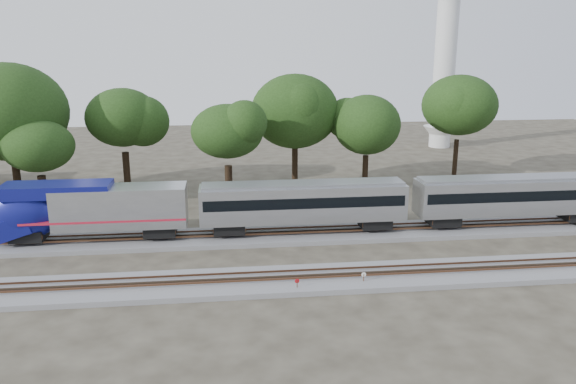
% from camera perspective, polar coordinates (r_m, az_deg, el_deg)
% --- Properties ---
extents(ground, '(160.00, 160.00, 0.00)m').
position_cam_1_polar(ground, '(45.41, -4.87, -7.34)').
color(ground, '#383328').
rests_on(ground, ground).
extents(track_far, '(160.00, 5.00, 0.73)m').
position_cam_1_polar(track_far, '(50.95, -5.10, -4.58)').
color(track_far, slate).
rests_on(track_far, ground).
extents(track_near, '(160.00, 5.00, 0.73)m').
position_cam_1_polar(track_near, '(41.65, -4.70, -9.15)').
color(track_near, slate).
rests_on(track_near, ground).
extents(switch_stand_red, '(0.33, 0.08, 1.04)m').
position_cam_1_polar(switch_stand_red, '(40.20, 0.93, -9.31)').
color(switch_stand_red, '#512D19').
rests_on(switch_stand_red, ground).
extents(switch_stand_white, '(0.35, 0.06, 1.09)m').
position_cam_1_polar(switch_stand_white, '(41.50, 7.70, -8.60)').
color(switch_stand_white, '#512D19').
rests_on(switch_stand_white, ground).
extents(switch_lever, '(0.55, 0.39, 0.30)m').
position_cam_1_polar(switch_lever, '(40.47, 4.21, -9.97)').
color(switch_lever, '#512D19').
rests_on(switch_lever, ground).
extents(tree_1, '(10.11, 10.11, 14.25)m').
position_cam_1_polar(tree_1, '(68.13, -26.52, 7.28)').
color(tree_1, black).
rests_on(tree_1, ground).
extents(tree_2, '(6.94, 6.94, 9.78)m').
position_cam_1_polar(tree_2, '(63.68, -24.06, 4.26)').
color(tree_2, black).
rests_on(tree_2, ground).
extents(tree_3, '(8.96, 8.96, 12.64)m').
position_cam_1_polar(tree_3, '(68.01, -16.45, 7.26)').
color(tree_3, black).
rests_on(tree_3, ground).
extents(tree_4, '(8.20, 8.20, 11.56)m').
position_cam_1_polar(tree_4, '(60.20, -6.18, 6.13)').
color(tree_4, black).
rests_on(tree_4, ground).
extents(tree_5, '(9.49, 9.49, 13.38)m').
position_cam_1_polar(tree_5, '(66.67, 0.72, 8.17)').
color(tree_5, black).
rests_on(tree_5, ground).
extents(tree_6, '(8.04, 8.04, 11.34)m').
position_cam_1_polar(tree_6, '(66.46, 8.01, 6.76)').
color(tree_6, black).
rests_on(tree_6, ground).
extents(tree_7, '(9.71, 9.71, 13.69)m').
position_cam_1_polar(tree_7, '(74.81, 17.02, 8.43)').
color(tree_7, black).
rests_on(tree_7, ground).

